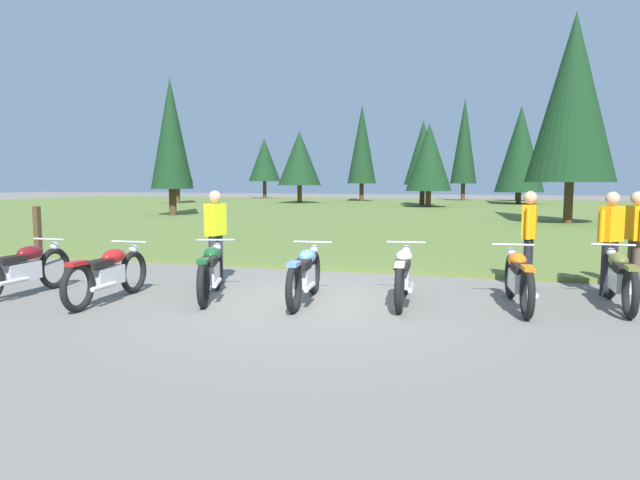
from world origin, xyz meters
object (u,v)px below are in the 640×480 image
motorcycle_maroon (22,269)px  motorcycle_british_green (211,270)px  motorcycle_cream (403,274)px  rider_with_back_turned (636,236)px  motorcycle_red (108,273)px  motorcycle_sky_blue (305,274)px  motorcycle_orange (519,278)px  rider_in_hivis_vest (529,234)px  motorcycle_olive (620,278)px  rider_near_row_end (216,231)px  trail_marker_post (38,237)px  rider_checking_bike (611,237)px

motorcycle_maroon → motorcycle_british_green: 3.04m
motorcycle_cream → rider_with_back_turned: 3.99m
motorcycle_red → motorcycle_sky_blue: size_ratio=1.00×
motorcycle_maroon → motorcycle_cream: (5.90, 1.26, 0.00)m
motorcycle_cream → motorcycle_orange: bearing=4.7°
motorcycle_british_green → rider_with_back_turned: bearing=20.0°
motorcycle_cream → motorcycle_british_green: bearing=-170.1°
motorcycle_red → rider_in_hivis_vest: 6.83m
rider_with_back_turned → rider_in_hivis_vest: bearing=-173.7°
motorcycle_olive → rider_near_row_end: 6.50m
motorcycle_red → rider_near_row_end: size_ratio=1.26×
motorcycle_maroon → motorcycle_orange: 7.68m
rider_in_hivis_vest → trail_marker_post: size_ratio=1.29×
motorcycle_british_green → motorcycle_sky_blue: 1.52m
motorcycle_maroon → motorcycle_british_green: same height
motorcycle_sky_blue → motorcycle_orange: 3.13m
motorcycle_cream → motorcycle_maroon: bearing=-168.0°
rider_with_back_turned → rider_near_row_end: same height
motorcycle_cream → motorcycle_orange: (1.65, 0.14, 0.00)m
motorcycle_sky_blue → rider_near_row_end: rider_near_row_end is taller
motorcycle_olive → rider_near_row_end: rider_near_row_end is taller
motorcycle_cream → rider_checking_bike: (3.08, 1.50, 0.51)m
rider_checking_bike → rider_near_row_end: bearing=-171.9°
rider_in_hivis_vest → rider_checking_bike: bearing=-7.2°
motorcycle_cream → motorcycle_orange: same height
motorcycle_british_green → motorcycle_sky_blue: size_ratio=0.96×
rider_in_hivis_vest → rider_near_row_end: bearing=-168.5°
motorcycle_sky_blue → rider_in_hivis_vest: (3.29, 2.05, 0.51)m
motorcycle_maroon → rider_checking_bike: bearing=17.1°
motorcycle_cream → rider_near_row_end: rider_near_row_end is taller
motorcycle_british_green → motorcycle_orange: (4.60, 0.65, 0.00)m
rider_with_back_turned → rider_checking_bike: 0.54m
rider_with_back_turned → motorcycle_olive: bearing=-109.6°
rider_with_back_turned → rider_in_hivis_vest: size_ratio=1.00×
motorcycle_maroon → motorcycle_sky_blue: 4.55m
motorcycle_olive → rider_checking_bike: size_ratio=1.26×
motorcycle_maroon → motorcycle_cream: bearing=12.0°
motorcycle_red → motorcycle_cream: bearing=15.8°
motorcycle_maroon → rider_near_row_end: size_ratio=1.26×
motorcycle_olive → trail_marker_post: (-11.11, 0.81, 0.21)m
rider_with_back_turned → motorcycle_sky_blue: bearing=-155.7°
rider_near_row_end → rider_checking_bike: (6.50, 0.92, 0.00)m
motorcycle_sky_blue → motorcycle_red: bearing=-164.0°
motorcycle_red → motorcycle_olive: (7.38, 1.79, 0.00)m
trail_marker_post → motorcycle_cream: bearing=-9.8°
motorcycle_red → rider_near_row_end: rider_near_row_end is taller
rider_checking_bike → motorcycle_cream: bearing=-154.0°
motorcycle_british_green → motorcycle_sky_blue: bearing=4.6°
motorcycle_british_green → rider_checking_bike: bearing=18.5°
motorcycle_british_green → rider_checking_bike: 6.38m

